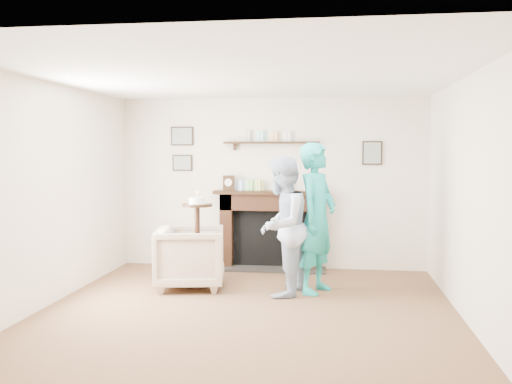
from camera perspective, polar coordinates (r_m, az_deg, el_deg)
ground at (r=6.17m, az=-1.03°, el=-12.18°), size 5.00×5.00×0.00m
room_shell at (r=6.61m, az=-0.14°, el=3.19°), size 4.54×5.02×2.52m
armchair at (r=7.38m, az=-6.53°, el=-9.46°), size 0.98×0.96×0.78m
man at (r=6.98m, az=2.58°, el=-10.24°), size 0.81×0.94×1.67m
woman at (r=7.15m, az=6.04°, el=-9.91°), size 0.66×0.79×1.83m
pedestal_table at (r=7.27m, az=-5.90°, el=-3.64°), size 0.38×0.38×1.22m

